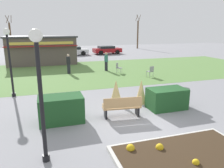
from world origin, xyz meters
TOP-DOWN VIEW (x-y plane):
  - ground_plane at (0.00, 0.00)m, footprint 80.00×80.00m
  - lawn_patch at (0.00, 11.12)m, footprint 36.00×12.00m
  - flower_bed at (0.28, -3.21)m, footprint 4.26×2.52m
  - park_bench at (-0.43, 0.41)m, footprint 1.75×0.71m
  - hedge_left at (-3.03, 0.75)m, footprint 1.83×1.10m
  - hedge_right at (2.04, 0.78)m, footprint 1.82×1.10m
  - ornamental_grass_behind_left at (1.16, 1.86)m, footprint 0.60×0.60m
  - ornamental_grass_behind_right at (-0.07, 2.32)m, footprint 0.63×0.63m
  - lamppost_near at (-3.72, -2.00)m, footprint 0.36×0.36m
  - lamppost_mid at (-5.38, 5.15)m, footprint 0.36×0.36m
  - trash_bin at (3.01, 0.78)m, footprint 0.52×0.52m
  - food_kiosk at (-3.65, 17.14)m, footprint 7.37×4.09m
  - cafe_chair_west at (4.57, 7.38)m, footprint 0.56×0.56m
  - cafe_chair_east at (2.62, 9.72)m, footprint 0.62×0.62m
  - person_strolling at (1.90, 11.04)m, footprint 0.34×0.34m
  - person_standing at (-1.55, 10.77)m, footprint 0.34×0.34m
  - parked_car_west_slot at (-4.45, 23.92)m, footprint 4.25×2.15m
  - parked_car_center_slot at (0.60, 23.92)m, footprint 4.25×2.15m
  - parked_car_east_slot at (5.72, 23.92)m, footprint 4.31×2.26m
  - tree_left_bg at (-8.17, 29.34)m, footprint 0.91×0.96m
  - tree_right_bg at (13.81, 30.80)m, footprint 0.91×0.96m

SIDE VIEW (x-z plane):
  - ground_plane at x=0.00m, z-range 0.00..0.00m
  - lawn_patch at x=0.00m, z-range 0.00..0.01m
  - flower_bed at x=0.28m, z-range -0.08..0.25m
  - trash_bin at x=3.01m, z-range 0.00..0.94m
  - park_bench at x=-0.43m, z-range 0.01..0.96m
  - hedge_right at x=2.04m, z-range 0.00..1.01m
  - cafe_chair_west at x=4.57m, z-range 0.08..0.97m
  - cafe_chair_east at x=2.62m, z-range 0.08..0.97m
  - hedge_left at x=-3.03m, z-range 0.00..1.11m
  - ornamental_grass_behind_right at x=-0.07m, z-range 0.00..1.24m
  - ornamental_grass_behind_left at x=1.16m, z-range 0.00..1.27m
  - parked_car_west_slot at x=-4.45m, z-range 0.04..1.24m
  - parked_car_center_slot at x=0.60m, z-range 0.04..1.24m
  - parked_car_east_slot at x=5.72m, z-range 0.04..1.24m
  - person_strolling at x=1.90m, z-range 0.02..1.71m
  - person_standing at x=-1.55m, z-range 0.02..1.71m
  - food_kiosk at x=-3.65m, z-range 0.01..3.03m
  - lamppost_near at x=-3.72m, z-range 0.52..4.37m
  - lamppost_mid at x=-5.38m, z-range 0.52..4.37m
  - tree_left_bg at x=-8.17m, z-range -0.36..5.33m
  - tree_right_bg at x=13.81m, z-range -0.36..5.86m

